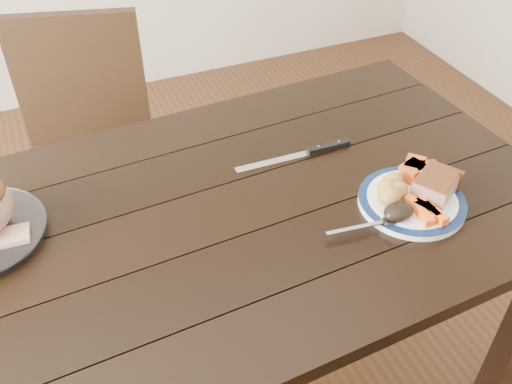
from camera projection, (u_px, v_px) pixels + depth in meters
name	position (u px, v px, depth m)	size (l,w,h in m)	color
dining_table	(222.00, 241.00, 1.37)	(1.65, 0.98, 0.75)	black
chair_far	(88.00, 144.00, 1.91)	(0.52, 0.52, 0.93)	black
dinner_plate	(411.00, 202.00, 1.33)	(0.25, 0.25, 0.02)	white
plate_rim	(412.00, 199.00, 1.32)	(0.25, 0.25, 0.02)	#0D1C43
pork_slice	(435.00, 186.00, 1.32)	(0.10, 0.08, 0.04)	tan
roasted_potatoes	(391.00, 190.00, 1.31)	(0.09, 0.09, 0.05)	gold
carrot_batons	(426.00, 211.00, 1.27)	(0.05, 0.11, 0.02)	#FF5E15
pumpkin_wedges	(417.00, 170.00, 1.37)	(0.09, 0.09, 0.04)	orange
dark_mushroom	(399.00, 212.00, 1.26)	(0.07, 0.05, 0.03)	black
fork	(370.00, 225.00, 1.25)	(0.18, 0.04, 0.00)	silver
cut_slice	(13.00, 237.00, 1.22)	(0.07, 0.06, 0.02)	tan
carving_knife	(315.00, 150.00, 1.49)	(0.32, 0.03, 0.01)	silver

